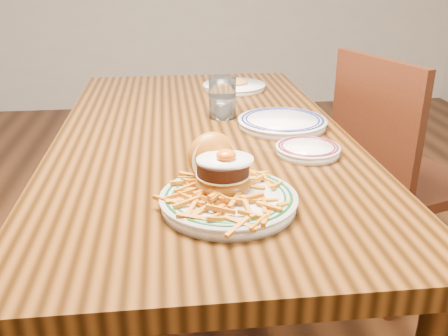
{
  "coord_description": "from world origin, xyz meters",
  "views": [
    {
      "loc": [
        -0.1,
        -1.4,
        1.22
      ],
      "look_at": [
        0.01,
        -0.5,
        0.84
      ],
      "focal_mm": 40.0,
      "sensor_mm": 36.0,
      "label": 1
    }
  ],
  "objects": [
    {
      "name": "rear_plate",
      "position": [
        0.25,
        0.02,
        0.77
      ],
      "size": [
        0.27,
        0.27,
        0.03
      ],
      "rotation": [
        0.0,
        0.0,
        0.24
      ],
      "color": "white",
      "rests_on": "table"
    },
    {
      "name": "floor",
      "position": [
        0.0,
        0.0,
        0.0
      ],
      "size": [
        6.0,
        6.0,
        0.0
      ],
      "primitive_type": "plane",
      "color": "black",
      "rests_on": "ground"
    },
    {
      "name": "water_glass",
      "position": [
        0.08,
        0.15,
        0.81
      ],
      "size": [
        0.09,
        0.09,
        0.13
      ],
      "color": "white",
      "rests_on": "table"
    },
    {
      "name": "side_plate",
      "position": [
        0.26,
        -0.21,
        0.76
      ],
      "size": [
        0.17,
        0.17,
        0.03
      ],
      "rotation": [
        0.0,
        0.0,
        0.14
      ],
      "color": "white",
      "rests_on": "table"
    },
    {
      "name": "chair_right",
      "position": [
        0.73,
        0.22,
        0.5
      ],
      "size": [
        0.54,
        0.54,
        0.92
      ],
      "rotation": [
        0.0,
        0.0,
        3.46
      ],
      "color": "#411B0D",
      "rests_on": "floor"
    },
    {
      "name": "table",
      "position": [
        0.0,
        0.0,
        0.66
      ],
      "size": [
        0.85,
        1.6,
        0.75
      ],
      "color": "black",
      "rests_on": "floor"
    },
    {
      "name": "main_plate",
      "position": [
        0.01,
        -0.48,
        0.79
      ],
      "size": [
        0.28,
        0.3,
        0.14
      ],
      "rotation": [
        0.0,
        0.0,
        0.22
      ],
      "color": "white",
      "rests_on": "table"
    },
    {
      "name": "far_plate",
      "position": [
        0.16,
        0.51,
        0.76
      ],
      "size": [
        0.25,
        0.25,
        0.04
      ],
      "rotation": [
        0.0,
        0.0,
        -0.08
      ],
      "color": "white",
      "rests_on": "table"
    }
  ]
}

